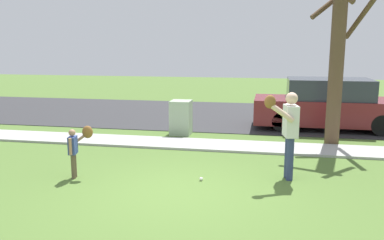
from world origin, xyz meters
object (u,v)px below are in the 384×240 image
at_px(baseball, 201,179).
at_px(parked_suv_maroon, 328,105).
at_px(utility_cabinet, 181,117).
at_px(street_tree_near, 338,43).
at_px(person_adult, 289,127).
at_px(person_child, 77,145).

distance_m(baseball, parked_suv_maroon, 6.70).
bearing_deg(parked_suv_maroon, utility_cabinet, 20.54).
relative_size(baseball, parked_suv_maroon, 0.02).
bearing_deg(street_tree_near, person_adult, -112.41).
bearing_deg(baseball, person_adult, 14.71).
distance_m(baseball, utility_cabinet, 4.39).
relative_size(person_child, street_tree_near, 0.20).
bearing_deg(parked_suv_maroon, baseball, 61.43).
xyz_separation_m(person_child, street_tree_near, (5.57, 3.97, 2.08)).
bearing_deg(baseball, utility_cabinet, 107.83).
bearing_deg(street_tree_near, person_child, -144.53).
relative_size(street_tree_near, parked_suv_maroon, 1.11).
bearing_deg(person_adult, utility_cabinet, -61.02).
relative_size(person_adult, person_child, 1.67).
bearing_deg(utility_cabinet, baseball, -72.17).
relative_size(utility_cabinet, parked_suv_maroon, 0.22).
bearing_deg(baseball, person_child, -174.02).
bearing_deg(utility_cabinet, person_child, -105.19).
height_order(person_child, utility_cabinet, person_child).
distance_m(person_child, utility_cabinet, 4.58).
height_order(person_adult, parked_suv_maroon, person_adult).
bearing_deg(person_adult, baseball, 4.46).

